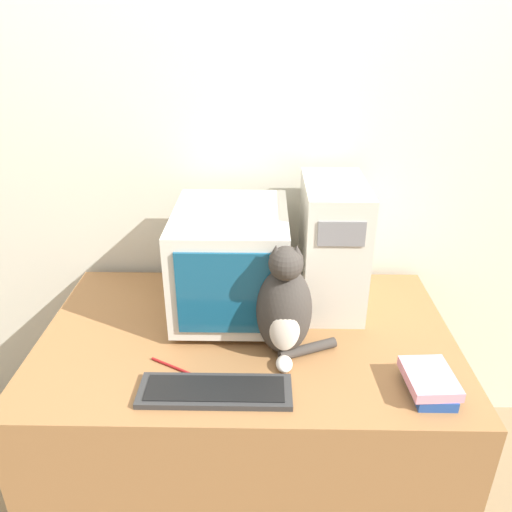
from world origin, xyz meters
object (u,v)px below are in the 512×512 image
keyboard (215,391)px  pen (171,366)px  computer_tower (332,245)px  book_stack (430,382)px  crt_monitor (231,262)px  cat (285,308)px

keyboard → pen: keyboard is taller
computer_tower → book_stack: size_ratio=2.55×
crt_monitor → book_stack: size_ratio=2.60×
computer_tower → keyboard: (-0.39, -0.53, -0.23)m
keyboard → book_stack: size_ratio=2.41×
crt_monitor → book_stack: crt_monitor is taller
computer_tower → pen: size_ratio=3.48×
crt_monitor → computer_tower: 0.37m
keyboard → computer_tower: bearing=54.0°
cat → pen: cat is taller
keyboard → cat: bearing=44.8°
book_stack → cat: bearing=156.3°
crt_monitor → cat: bearing=-53.9°
cat → book_stack: size_ratio=2.13×
computer_tower → cat: 0.38m
crt_monitor → cat: (0.18, -0.25, -0.03)m
cat → pen: 0.40m
keyboard → crt_monitor: bearing=87.3°
crt_monitor → cat: cat is taller
crt_monitor → pen: (-0.17, -0.34, -0.20)m
computer_tower → keyboard: bearing=-126.0°
pen → computer_tower: bearing=37.6°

